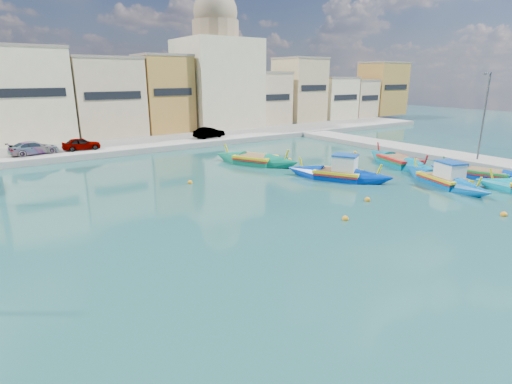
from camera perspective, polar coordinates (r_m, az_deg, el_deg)
name	(u,v)px	position (r m, az deg, el deg)	size (l,w,h in m)	color
ground	(419,223)	(23.47, 22.20, -4.11)	(160.00, 160.00, 0.00)	#174544
north_quay	(177,141)	(48.20, -11.18, 7.13)	(80.00, 8.00, 0.60)	gray
north_townhouses	(199,96)	(57.19, -8.20, 13.39)	(83.20, 7.87, 10.19)	#CBB48D
church_block	(217,71)	(59.24, -5.63, 16.87)	(10.00, 10.00, 19.10)	beige
quay_street_lamp	(484,116)	(40.51, 29.75, 9.41)	(1.18, 0.16, 8.00)	#595B60
parked_cars	(107,142)	(44.00, -20.57, 6.77)	(22.72, 2.43, 1.25)	#4C1919
luzzu_turquoise_cabin	(444,180)	(32.23, 25.22, 1.51)	(4.47, 8.96, 2.82)	#0059AC
luzzu_blue_cabin	(339,175)	(31.39, 11.70, 2.43)	(6.04, 8.43, 3.02)	#002EA6
luzzu_cyan_mid	(399,162)	(37.77, 19.75, 4.00)	(4.89, 9.56, 2.76)	#007697
luzzu_green	(255,161)	(36.21, -0.10, 4.48)	(5.84, 8.91, 2.78)	#0A6F51
luzzu_blue_south	(484,175)	(35.82, 29.81, 2.10)	(4.19, 8.56, 2.41)	#0035A7
mooring_buoys	(360,180)	(31.27, 14.60, 1.64)	(23.38, 19.31, 0.36)	#FF9E1A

